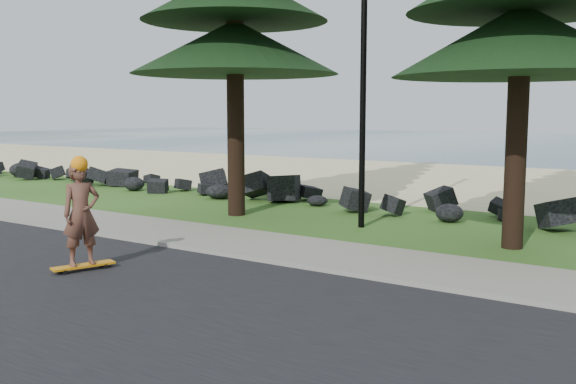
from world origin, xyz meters
TOP-DOWN VIEW (x-y plane):
  - ground at (0.00, 0.00)m, footprint 160.00×160.00m
  - road at (0.00, -4.50)m, footprint 160.00×7.00m
  - kerb at (0.00, -0.90)m, footprint 160.00×0.20m
  - sidewalk at (0.00, 0.20)m, footprint 160.00×2.00m
  - beach_sand at (0.00, 14.50)m, footprint 160.00×15.00m
  - seawall_boulders at (0.00, 5.60)m, footprint 60.00×2.40m
  - lamp_post at (0.00, 3.20)m, footprint 0.25×0.14m
  - skateboarder at (-1.88, -3.09)m, footprint 0.59×1.05m

SIDE VIEW (x-z plane):
  - ground at x=0.00m, z-range 0.00..0.00m
  - seawall_boulders at x=0.00m, z-range -0.55..0.55m
  - beach_sand at x=0.00m, z-range 0.00..0.01m
  - road at x=0.00m, z-range 0.00..0.02m
  - sidewalk at x=0.00m, z-range 0.00..0.08m
  - kerb at x=0.00m, z-range 0.00..0.10m
  - skateboarder at x=-1.88m, z-range 0.01..1.91m
  - lamp_post at x=0.00m, z-range 0.06..8.20m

